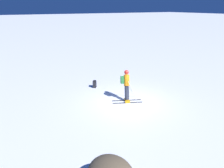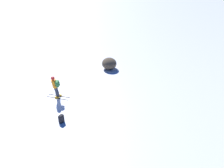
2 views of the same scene
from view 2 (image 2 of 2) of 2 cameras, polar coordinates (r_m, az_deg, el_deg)
ground_plane at (r=16.64m, az=-13.77°, el=-3.23°), size 300.00×300.00×0.00m
skier at (r=15.91m, az=-14.57°, el=-0.51°), size 1.40×1.80×1.88m
spare_backpack at (r=13.69m, az=-13.10°, el=-8.83°), size 0.37×0.35×0.50m
exposed_boulder_0 at (r=20.98m, az=-0.72°, el=5.37°), size 1.65×1.41×1.08m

